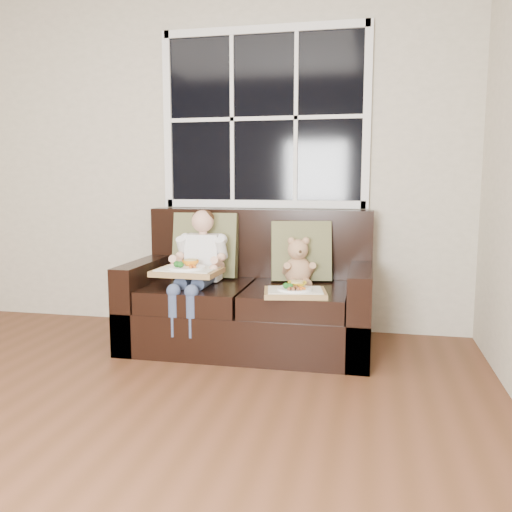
% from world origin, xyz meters
% --- Properties ---
extents(window_back, '(1.62, 0.04, 1.37)m').
position_xyz_m(window_back, '(0.64, 2.48, 1.65)').
color(window_back, black).
rests_on(window_back, room_walls).
extents(loveseat, '(1.70, 0.92, 0.96)m').
position_xyz_m(loveseat, '(0.64, 2.02, 0.31)').
color(loveseat, black).
rests_on(loveseat, ground).
extents(pillow_left, '(0.49, 0.25, 0.50)m').
position_xyz_m(pillow_left, '(0.26, 2.17, 0.69)').
color(pillow_left, olive).
rests_on(pillow_left, loveseat).
extents(pillow_right, '(0.46, 0.28, 0.44)m').
position_xyz_m(pillow_right, '(0.98, 2.17, 0.67)').
color(pillow_right, olive).
rests_on(pillow_right, loveseat).
extents(child, '(0.35, 0.59, 0.80)m').
position_xyz_m(child, '(0.29, 1.90, 0.63)').
color(child, white).
rests_on(child, loveseat).
extents(teddy_bear, '(0.24, 0.28, 0.35)m').
position_xyz_m(teddy_bear, '(0.98, 2.04, 0.59)').
color(teddy_bear, tan).
rests_on(teddy_bear, loveseat).
extents(tray_left, '(0.45, 0.35, 0.10)m').
position_xyz_m(tray_left, '(0.27, 1.73, 0.58)').
color(tray_left, '#986E44').
rests_on(tray_left, child).
extents(tray_right, '(0.44, 0.36, 0.09)m').
position_xyz_m(tray_right, '(1.01, 1.65, 0.48)').
color(tray_right, '#986E44').
rests_on(tray_right, loveseat).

